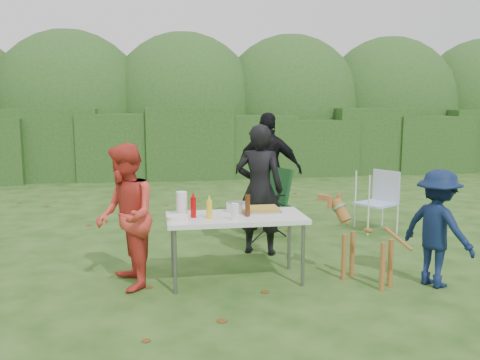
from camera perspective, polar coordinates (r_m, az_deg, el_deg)
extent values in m
plane|color=#1E4211|center=(5.88, -0.15, -10.77)|extent=(80.00, 80.00, 0.00)
cube|color=#23471C|center=(13.54, -5.79, 3.96)|extent=(22.00, 1.40, 1.70)
ellipsoid|color=#3D6628|center=(15.10, -6.26, 7.29)|extent=(20.00, 2.60, 3.20)
cube|color=silver|center=(5.54, -0.45, -4.26)|extent=(1.50, 0.70, 0.05)
cylinder|color=slate|center=(5.31, -7.31, -9.07)|extent=(0.04, 0.04, 0.69)
cylinder|color=slate|center=(5.52, 7.08, -8.35)|extent=(0.04, 0.04, 0.69)
cylinder|color=slate|center=(5.84, -7.55, -7.41)|extent=(0.04, 0.04, 0.69)
cylinder|color=slate|center=(6.04, 5.54, -6.83)|extent=(0.04, 0.04, 0.69)
imported|color=black|center=(6.55, 2.21, -1.08)|extent=(0.73, 0.62, 1.69)
imported|color=red|center=(5.47, -12.73, -4.04)|extent=(0.73, 0.86, 1.54)
imported|color=black|center=(8.00, 3.19, 1.11)|extent=(1.15, 0.83, 1.81)
imported|color=#0C1A3D|center=(5.83, 21.30, -5.07)|extent=(0.78, 0.94, 1.26)
cube|color=#B7B7BA|center=(5.72, 2.25, -3.50)|extent=(0.45, 0.30, 0.02)
cube|color=#B89232|center=(5.72, 2.25, -3.22)|extent=(0.40, 0.26, 0.04)
cylinder|color=yellow|center=(5.38, -3.47, -3.31)|extent=(0.06, 0.06, 0.20)
cylinder|color=#AA0608|center=(5.45, -5.26, -3.08)|extent=(0.06, 0.06, 0.22)
cylinder|color=#47230F|center=(5.48, 0.85, -2.87)|extent=(0.06, 0.06, 0.24)
cylinder|color=white|center=(5.57, -6.57, -2.63)|extent=(0.12, 0.12, 0.26)
cylinder|color=white|center=(5.29, -0.58, -3.61)|extent=(0.08, 0.08, 0.18)
cylinder|color=silver|center=(5.73, -0.27, -3.07)|extent=(0.26, 0.26, 0.10)
cylinder|color=white|center=(5.36, -7.04, -4.24)|extent=(0.24, 0.24, 0.05)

